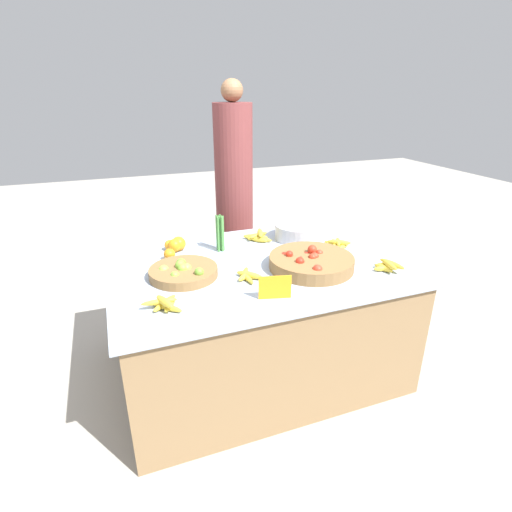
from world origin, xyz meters
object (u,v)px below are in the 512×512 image
object	(u,v)px
tomato_basket	(311,262)
metal_bowl	(298,231)
price_sign	(275,287)
lime_bowl	(183,272)
vendor_person	(234,202)

from	to	relation	value
tomato_basket	metal_bowl	size ratio (longest dim) A/B	1.53
metal_bowl	price_sign	world-z (taller)	price_sign
lime_bowl	metal_bowl	world-z (taller)	metal_bowl
vendor_person	tomato_basket	bearing A→B (deg)	-86.04
metal_bowl	price_sign	bearing A→B (deg)	-123.58
tomato_basket	metal_bowl	bearing A→B (deg)	72.40
tomato_basket	vendor_person	bearing A→B (deg)	93.96
metal_bowl	lime_bowl	bearing A→B (deg)	-159.59
lime_bowl	vendor_person	size ratio (longest dim) A/B	0.22
lime_bowl	metal_bowl	bearing A→B (deg)	20.41
metal_bowl	vendor_person	world-z (taller)	vendor_person
price_sign	vendor_person	xyz separation A→B (m)	(0.23, 1.34, 0.03)
price_sign	vendor_person	world-z (taller)	vendor_person
price_sign	tomato_basket	bearing A→B (deg)	51.85
price_sign	vendor_person	size ratio (longest dim) A/B	0.09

